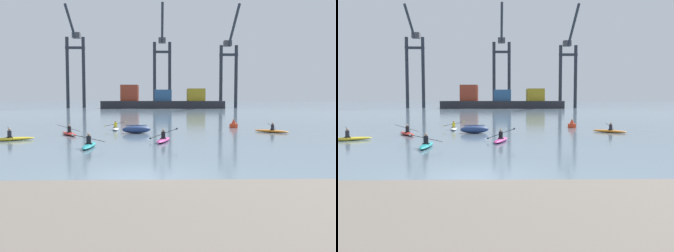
% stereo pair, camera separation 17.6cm
% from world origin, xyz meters
% --- Properties ---
extents(ground_plane, '(800.00, 800.00, 0.00)m').
position_xyz_m(ground_plane, '(0.00, 0.00, 0.00)').
color(ground_plane, slate).
extents(container_barge, '(41.80, 10.75, 8.02)m').
position_xyz_m(container_barge, '(1.94, 113.10, 2.50)').
color(container_barge, '#28282D').
rests_on(container_barge, ground).
extents(gantry_crane_west, '(7.04, 17.45, 34.04)m').
position_xyz_m(gantry_crane_west, '(-29.27, 119.27, 17.20)').
color(gantry_crane_west, '#232833').
rests_on(gantry_crane_west, ground).
extents(gantry_crane_west_mid, '(7.03, 19.86, 36.07)m').
position_xyz_m(gantry_crane_west_mid, '(2.19, 126.49, 17.42)').
color(gantry_crane_west_mid, '#232833').
rests_on(gantry_crane_west_mid, ground).
extents(gantry_crane_east_mid, '(6.74, 21.03, 33.42)m').
position_xyz_m(gantry_crane_east_mid, '(26.38, 118.39, 16.24)').
color(gantry_crane_east_mid, '#232833').
rests_on(gantry_crane_east_mid, ground).
extents(capsized_dinghy, '(2.75, 1.52, 0.76)m').
position_xyz_m(capsized_dinghy, '(-1.21, 18.91, 0.35)').
color(capsized_dinghy, navy).
rests_on(capsized_dinghy, ground).
extents(channel_buoy, '(0.90, 0.90, 1.00)m').
position_xyz_m(channel_buoy, '(9.02, 25.13, 0.36)').
color(channel_buoy, red).
rests_on(channel_buoy, ground).
extents(kayak_orange, '(2.96, 2.68, 1.03)m').
position_xyz_m(kayak_orange, '(11.40, 19.35, 0.17)').
color(kayak_orange, orange).
rests_on(kayak_orange, ground).
extents(kayak_teal, '(2.25, 3.40, 0.95)m').
position_xyz_m(kayak_teal, '(-3.68, 9.00, 0.17)').
color(kayak_teal, teal).
rests_on(kayak_teal, ground).
extents(kayak_white, '(2.25, 3.45, 0.95)m').
position_xyz_m(kayak_white, '(-3.58, 22.62, 0.17)').
color(kayak_white, silver).
rests_on(kayak_white, ground).
extents(kayak_red, '(2.27, 3.22, 1.02)m').
position_xyz_m(kayak_red, '(-6.96, 17.25, 0.17)').
color(kayak_red, red).
rests_on(kayak_red, ground).
extents(kayak_yellow, '(3.24, 2.22, 1.02)m').
position_xyz_m(kayak_yellow, '(-10.31, 13.11, 0.17)').
color(kayak_yellow, yellow).
rests_on(kayak_yellow, ground).
extents(kayak_magenta, '(2.12, 3.45, 1.06)m').
position_xyz_m(kayak_magenta, '(1.17, 12.03, 0.17)').
color(kayak_magenta, '#C13384').
rests_on(kayak_magenta, ground).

